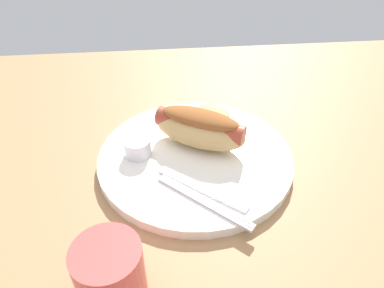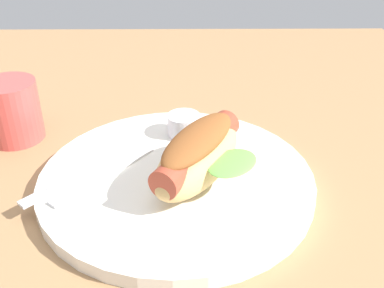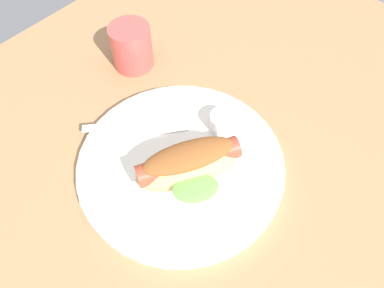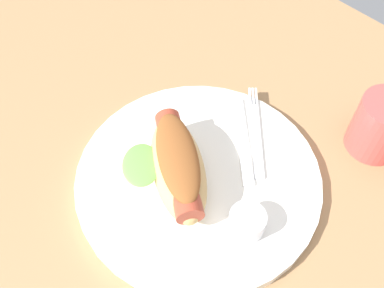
{
  "view_description": "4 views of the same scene",
  "coord_description": "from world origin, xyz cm",
  "views": [
    {
      "loc": [
        -5.8,
        -42.19,
        36.8
      ],
      "look_at": [
        -1.67,
        -1.89,
        5.05
      ],
      "focal_mm": 32.82,
      "sensor_mm": 36.0,
      "label": 1
    },
    {
      "loc": [
        40.72,
        1.34,
        30.68
      ],
      "look_at": [
        -0.14,
        1.74,
        6.05
      ],
      "focal_mm": 42.8,
      "sensor_mm": 36.0,
      "label": 2
    },
    {
      "loc": [
        19.49,
        19.62,
        47.01
      ],
      "look_at": [
        -1.98,
        1.29,
        6.2
      ],
      "focal_mm": 34.14,
      "sensor_mm": 36.0,
      "label": 3
    },
    {
      "loc": [
        -21.31,
        18.99,
        45.12
      ],
      "look_at": [
        0.44,
        -0.19,
        6.22
      ],
      "focal_mm": 38.94,
      "sensor_mm": 36.0,
      "label": 4
    }
  ],
  "objects": [
    {
      "name": "plate",
      "position": [
        -0.96,
        -0.16,
        0.8
      ],
      "size": [
        30.44,
        30.44,
        1.6
      ],
      "primitive_type": "cylinder",
      "color": "white",
      "rests_on": "ground_plane"
    },
    {
      "name": "knife",
      "position": [
        -0.9,
        -7.89,
        1.78
      ],
      "size": [
        11.89,
        10.15,
        0.36
      ],
      "primitive_type": "cube",
      "rotation": [
        0.0,
        0.0,
        5.59
      ],
      "color": "silver",
      "rests_on": "plate"
    },
    {
      "name": "hot_dog",
      "position": [
        0.51,
        2.45,
        4.9
      ],
      "size": [
        16.01,
        13.26,
        6.17
      ],
      "rotation": [
        0.0,
        0.0,
        5.77
      ],
      "color": "tan",
      "rests_on": "plate"
    },
    {
      "name": "drinking_cup",
      "position": [
        -12.1,
        -21.35,
        3.97
      ],
      "size": [
        7.18,
        7.18,
        7.93
      ],
      "primitive_type": "cylinder",
      "color": "#D84C47",
      "rests_on": "ground_plane"
    },
    {
      "name": "sauce_ramekin",
      "position": [
        -9.89,
        0.8,
        2.98
      ],
      "size": [
        4.14,
        4.14,
        2.77
      ],
      "primitive_type": "cylinder",
      "color": "white",
      "rests_on": "plate"
    },
    {
      "name": "ground_plane",
      "position": [
        0.0,
        0.0,
        -0.9
      ],
      "size": [
        120.0,
        90.0,
        1.8
      ],
      "primitive_type": "cube",
      "color": "#9E754C"
    },
    {
      "name": "fork",
      "position": [
        -1.2,
        -10.07,
        1.8
      ],
      "size": [
        11.99,
        11.3,
        0.4
      ],
      "rotation": [
        0.0,
        0.0,
        5.53
      ],
      "color": "silver",
      "rests_on": "plate"
    }
  ]
}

